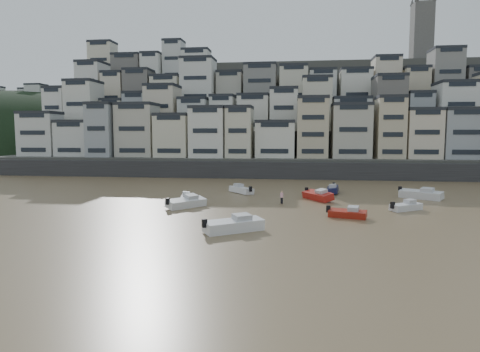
# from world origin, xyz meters

# --- Properties ---
(ground) EXTENTS (400.00, 400.00, 0.00)m
(ground) POSITION_xyz_m (0.00, 0.00, 0.00)
(ground) COLOR brown
(ground) RESTS_ON ground
(sea_strip) EXTENTS (340.00, 340.00, 0.00)m
(sea_strip) POSITION_xyz_m (-110.00, 145.00, 0.01)
(sea_strip) COLOR #4B5A6B
(sea_strip) RESTS_ON ground
(harbor_wall) EXTENTS (140.00, 3.00, 3.50)m
(harbor_wall) POSITION_xyz_m (10.00, 65.00, 1.75)
(harbor_wall) COLOR #38383A
(harbor_wall) RESTS_ON ground
(hillside) EXTENTS (141.04, 66.00, 50.00)m
(hillside) POSITION_xyz_m (14.73, 104.84, 13.01)
(hillside) COLOR #4C4C47
(hillside) RESTS_ON ground
(headland) EXTENTS (216.00, 135.00, 53.33)m
(headland) POSITION_xyz_m (-95.00, 135.00, 0.02)
(headland) COLOR black
(headland) RESTS_ON ground
(boat_i) EXTENTS (2.53, 5.68, 1.49)m
(boat_i) POSITION_xyz_m (21.99, 44.14, 0.75)
(boat_i) COLOR #14183F
(boat_i) RESTS_ON ground
(boat_a) EXTENTS (6.57, 5.50, 1.78)m
(boat_a) POSITION_xyz_m (10.16, 15.67, 0.89)
(boat_a) COLOR white
(boat_a) RESTS_ON ground
(boat_f) EXTENTS (2.37, 4.88, 1.28)m
(boat_f) POSITION_xyz_m (0.92, 32.83, 0.64)
(boat_f) COLOR silver
(boat_f) RESTS_ON ground
(boat_g) EXTENTS (6.55, 5.38, 1.77)m
(boat_g) POSITION_xyz_m (34.25, 39.88, 0.88)
(boat_g) COLOR silver
(boat_g) RESTS_ON ground
(boat_c) EXTENTS (5.31, 5.77, 1.62)m
(boat_c) POSITION_xyz_m (2.15, 28.22, 0.81)
(boat_c) COLOR white
(boat_c) RESTS_ON ground
(boat_h) EXTENTS (4.96, 5.43, 1.52)m
(boat_h) POSITION_xyz_m (7.50, 42.31, 0.76)
(boat_h) COLOR silver
(boat_h) RESTS_ON ground
(boat_d) EXTENTS (4.89, 4.03, 1.32)m
(boat_d) POSITION_xyz_m (29.71, 29.79, 0.66)
(boat_d) COLOR silver
(boat_d) RESTS_ON ground
(boat_e) EXTENTS (4.83, 5.97, 1.60)m
(boat_e) POSITION_xyz_m (19.24, 36.60, 0.80)
(boat_e) COLOR #AC1C15
(boat_e) RESTS_ON ground
(boat_b) EXTENTS (4.83, 2.76, 1.25)m
(boat_b) POSITION_xyz_m (21.95, 24.09, 0.63)
(boat_b) COLOR maroon
(boat_b) RESTS_ON ground
(person_pink) EXTENTS (0.44, 0.44, 1.74)m
(person_pink) POSITION_xyz_m (14.24, 32.97, 0.87)
(person_pink) COLOR #F1AABA
(person_pink) RESTS_ON ground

